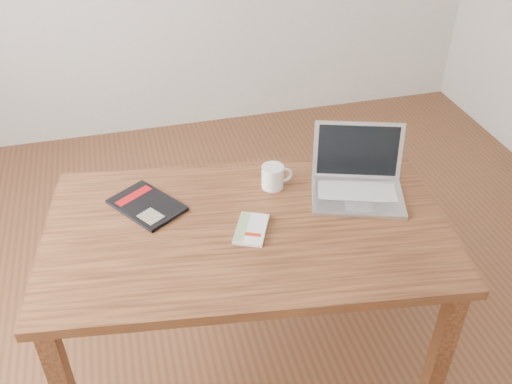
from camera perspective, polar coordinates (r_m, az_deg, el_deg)
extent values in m
plane|color=brown|center=(2.76, 1.78, -13.00)|extent=(4.00, 4.00, 0.00)
cube|color=brown|center=(2.11, -0.90, -3.76)|extent=(1.58, 1.04, 0.04)
cube|color=brown|center=(2.29, 17.91, -15.28)|extent=(0.07, 0.07, 0.71)
cube|color=brown|center=(2.67, -16.31, -5.96)|extent=(0.07, 0.07, 0.71)
cube|color=brown|center=(2.75, 12.53, -3.81)|extent=(0.07, 0.07, 0.71)
cube|color=silver|center=(2.07, -0.47, -3.74)|extent=(0.17, 0.20, 0.01)
cube|color=white|center=(2.07, -0.47, -3.72)|extent=(0.17, 0.20, 0.01)
cube|color=#83A471|center=(2.07, -1.43, -3.45)|extent=(0.10, 0.17, 0.00)
cube|color=red|center=(2.04, -0.31, -4.27)|extent=(0.06, 0.04, 0.00)
cube|color=black|center=(2.22, -10.87, -1.30)|extent=(0.30, 0.33, 0.01)
cube|color=#B00C10|center=(2.27, -12.13, -0.36)|extent=(0.15, 0.12, 0.00)
cube|color=gray|center=(2.15, -10.50, -2.39)|extent=(0.10, 0.11, 0.00)
cube|color=silver|center=(2.26, 10.11, -0.49)|extent=(0.41, 0.34, 0.02)
cube|color=silver|center=(2.28, 10.08, 0.14)|extent=(0.33, 0.22, 0.00)
cube|color=#BCBCC1|center=(2.19, 10.29, -1.45)|extent=(0.12, 0.08, 0.00)
cube|color=silver|center=(2.31, 10.15, 4.13)|extent=(0.35, 0.16, 0.23)
cube|color=black|center=(2.30, 10.16, 4.09)|extent=(0.32, 0.14, 0.20)
cylinder|color=white|center=(2.27, 1.67, 1.53)|extent=(0.09, 0.09, 0.09)
cylinder|color=black|center=(2.24, 1.69, 2.45)|extent=(0.07, 0.07, 0.01)
torus|color=white|center=(2.28, 2.88, 1.71)|extent=(0.07, 0.01, 0.07)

